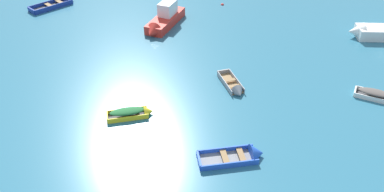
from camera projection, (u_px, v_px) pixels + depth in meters
rowboat_white_center at (383, 97)px, 24.09m from camera, size 2.97×1.60×0.88m
motor_launch_red_back_row_left at (164, 20)px, 32.83m from camera, size 2.52×5.85×2.14m
rowboat_deep_blue_back_row_center at (62, 2)px, 37.21m from camera, size 3.62×4.49×1.30m
rowboat_blue_near_left at (245, 155)px, 19.90m from camera, size 3.67×2.27×1.10m
rowboat_yellow_distant_center at (135, 113)px, 22.74m from camera, size 2.87×1.86×0.80m
rowboat_grey_midfield_right at (235, 88)px, 25.03m from camera, size 2.23×3.10×0.85m
mooring_buoy_between_boats_left at (222, 5)px, 37.16m from camera, size 0.32×0.32×0.32m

